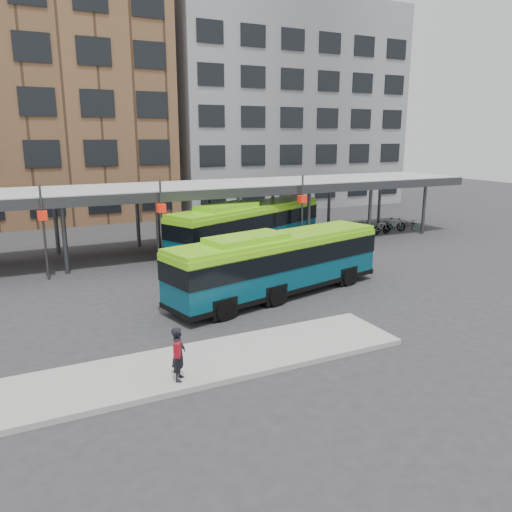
{
  "coord_description": "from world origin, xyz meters",
  "views": [
    {
      "loc": [
        -10.27,
        -16.88,
        7.13
      ],
      "look_at": [
        -0.53,
        2.95,
        1.8
      ],
      "focal_mm": 35.0,
      "sensor_mm": 36.0,
      "label": 1
    }
  ],
  "objects": [
    {
      "name": "ground",
      "position": [
        0.0,
        0.0,
        0.0
      ],
      "size": [
        120.0,
        120.0,
        0.0
      ],
      "primitive_type": "plane",
      "color": "#28282B",
      "rests_on": "ground"
    },
    {
      "name": "boarding_island",
      "position": [
        -5.5,
        -3.0,
        0.09
      ],
      "size": [
        14.0,
        3.0,
        0.18
      ],
      "primitive_type": "cube",
      "color": "gray",
      "rests_on": "ground"
    },
    {
      "name": "canopy",
      "position": [
        -0.06,
        12.87,
        3.91
      ],
      "size": [
        40.0,
        6.53,
        4.8
      ],
      "color": "#999B9E",
      "rests_on": "ground"
    },
    {
      "name": "building_brick",
      "position": [
        -10.0,
        32.0,
        11.0
      ],
      "size": [
        26.0,
        14.0,
        22.0
      ],
      "primitive_type": "cube",
      "color": "brown",
      "rests_on": "ground"
    },
    {
      "name": "building_grey",
      "position": [
        16.0,
        32.0,
        10.0
      ],
      "size": [
        24.0,
        14.0,
        20.0
      ],
      "primitive_type": "cube",
      "color": "slate",
      "rests_on": "ground"
    },
    {
      "name": "bus_front",
      "position": [
        0.25,
        2.34,
        1.57
      ],
      "size": [
        11.19,
        4.81,
        3.02
      ],
      "rotation": [
        0.0,
        0.0,
        0.24
      ],
      "color": "#073E50",
      "rests_on": "ground"
    },
    {
      "name": "bus_rear",
      "position": [
        2.73,
        10.76,
        1.69
      ],
      "size": [
        11.74,
        7.19,
        3.25
      ],
      "rotation": [
        0.0,
        0.0,
        0.43
      ],
      "color": "#073E50",
      "rests_on": "ground"
    },
    {
      "name": "pedestrian",
      "position": [
        -6.4,
        -3.91,
        1.01
      ],
      "size": [
        0.62,
        0.71,
        1.63
      ],
      "rotation": [
        0.0,
        0.0,
        1.09
      ],
      "color": "black",
      "rests_on": "boarding_island"
    },
    {
      "name": "bike_rack",
      "position": [
        13.59,
        11.94,
        0.48
      ],
      "size": [
        7.83,
        1.53,
        1.07
      ],
      "color": "slate",
      "rests_on": "ground"
    }
  ]
}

